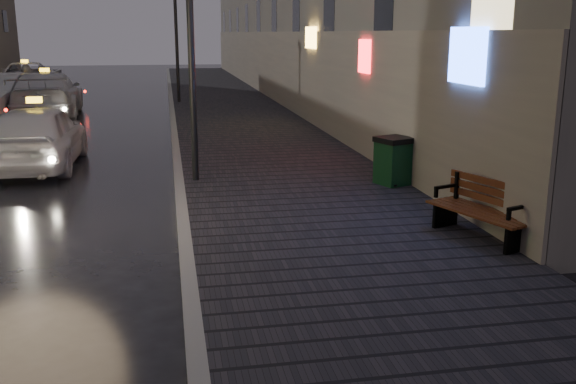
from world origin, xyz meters
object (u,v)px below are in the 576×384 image
bench (484,209)px  lamp_near (190,15)px  taxi_mid (47,95)px  lamp_far (176,25)px  trash_bin (394,160)px  taxi_near (38,136)px  taxi_far (26,78)px

bench → lamp_near: bearing=111.2°
bench → taxi_mid: bearing=98.3°
lamp_near → bench: bearing=-49.5°
lamp_far → trash_bin: size_ratio=5.47×
taxi_near → bench: bearing=136.7°
taxi_near → taxi_mid: 10.17m
lamp_far → trash_bin: (3.95, -17.13, -2.85)m
taxi_near → taxi_mid: bearing=-81.0°
bench → lamp_far: bearing=81.8°
taxi_near → taxi_mid: taxi_mid is taller
lamp_near → taxi_near: 5.20m
lamp_far → bench: (4.06, -20.76, -2.90)m
taxi_far → taxi_near: bearing=-85.4°
trash_bin → taxi_mid: size_ratio=0.16×
trash_bin → lamp_far: bearing=81.9°
bench → taxi_far: taxi_far is taller
taxi_mid → taxi_far: bearing=-78.8°
lamp_near → taxi_far: (-7.78, 22.83, -2.66)m
taxi_mid → taxi_far: 10.50m
taxi_near → lamp_near: bearing=144.5°
lamp_far → taxi_mid: lamp_far is taller
lamp_near → lamp_far: (0.00, 16.00, 0.00)m
trash_bin → taxi_far: 26.67m
trash_bin → taxi_near: taxi_near is taller
lamp_far → bench: lamp_far is taller
lamp_far → taxi_far: size_ratio=0.89×
lamp_near → trash_bin: (3.95, -1.13, -2.85)m
lamp_near → lamp_far: bearing=90.0°
lamp_far → taxi_far: bearing=138.7°
lamp_far → taxi_mid: (-5.05, -3.32, -2.63)m
lamp_near → taxi_far: bearing=108.8°
lamp_near → taxi_far: lamp_near is taller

